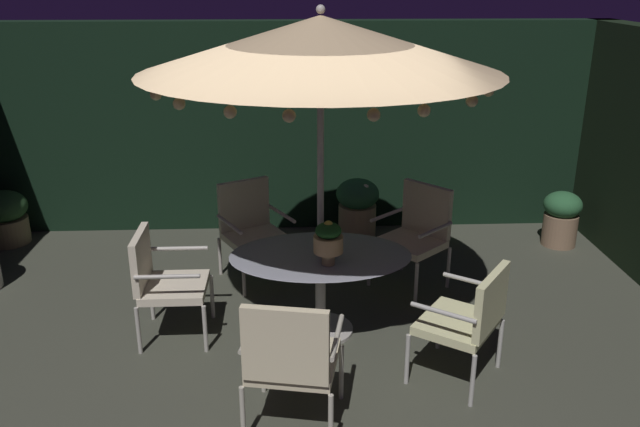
{
  "coord_description": "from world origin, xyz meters",
  "views": [
    {
      "loc": [
        -0.02,
        -4.76,
        3.02
      ],
      "look_at": [
        0.23,
        0.48,
        1.08
      ],
      "focal_mm": 36.84,
      "sensor_mm": 36.0,
      "label": 1
    }
  ],
  "objects": [
    {
      "name": "potted_plant_back_left",
      "position": [
        -3.37,
        2.6,
        0.33
      ],
      "size": [
        0.52,
        0.52,
        0.64
      ],
      "color": "olive",
      "rests_on": "ground_plane"
    },
    {
      "name": "centerpiece_planter",
      "position": [
        0.28,
        0.18,
        0.97
      ],
      "size": [
        0.25,
        0.25,
        0.38
      ],
      "color": "tan",
      "rests_on": "patio_dining_table"
    },
    {
      "name": "potted_plant_left_far",
      "position": [
        3.12,
        2.25,
        0.34
      ],
      "size": [
        0.43,
        0.43,
        0.65
      ],
      "color": "#84664D",
      "rests_on": "ground_plane"
    },
    {
      "name": "patio_chair_south",
      "position": [
        -1.14,
        0.38,
        0.56
      ],
      "size": [
        0.59,
        0.62,
        0.97
      ],
      "color": "#B4AEA5",
      "rests_on": "ground_plane"
    },
    {
      "name": "potted_plant_left_near",
      "position": [
        1.63,
        2.41,
        0.32
      ],
      "size": [
        0.33,
        0.33,
        0.61
      ],
      "color": "tan",
      "rests_on": "ground_plane"
    },
    {
      "name": "patio_chair_northeast",
      "position": [
        1.33,
        -0.4,
        0.56
      ],
      "size": [
        0.82,
        0.84,
        0.95
      ],
      "color": "#B2AFAA",
      "rests_on": "ground_plane"
    },
    {
      "name": "patio_chair_southeast",
      "position": [
        -0.43,
        1.59,
        0.56
      ],
      "size": [
        0.83,
        0.83,
        1.0
      ],
      "color": "#B9AFA5",
      "rests_on": "ground_plane"
    },
    {
      "name": "patio_chair_east",
      "position": [
        1.24,
        1.31,
        0.59
      ],
      "size": [
        0.83,
        0.83,
        1.03
      ],
      "color": "#BAAFAC",
      "rests_on": "ground_plane"
    },
    {
      "name": "patio_dining_table",
      "position": [
        0.23,
        0.39,
        0.59
      ],
      "size": [
        1.57,
        1.08,
        0.75
      ],
      "color": "#B7AFA8",
      "rests_on": "ground_plane"
    },
    {
      "name": "ground_plane",
      "position": [
        0.0,
        0.0,
        -0.01
      ],
      "size": [
        7.68,
        6.49,
        0.02
      ],
      "primitive_type": "cube",
      "color": "#3D3F34"
    },
    {
      "name": "patio_chair_north",
      "position": [
        -0.04,
        -0.96,
        0.6
      ],
      "size": [
        0.74,
        0.74,
        1.05
      ],
      "color": "#BCB5A5",
      "rests_on": "ground_plane"
    },
    {
      "name": "hedge_backdrop_rear",
      "position": [
        0.0,
        3.09,
        1.25
      ],
      "size": [
        7.68,
        0.3,
        2.5
      ],
      "primitive_type": "cube",
      "color": "black",
      "rests_on": "ground_plane"
    },
    {
      "name": "potted_plant_back_right",
      "position": [
        0.78,
        2.65,
        0.38
      ],
      "size": [
        0.51,
        0.51,
        0.71
      ],
      "color": "tan",
      "rests_on": "ground_plane"
    },
    {
      "name": "patio_umbrella",
      "position": [
        0.23,
        0.39,
        2.5
      ],
      "size": [
        2.84,
        2.84,
        2.79
      ],
      "color": "#B7B2AC",
      "rests_on": "ground_plane"
    }
  ]
}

